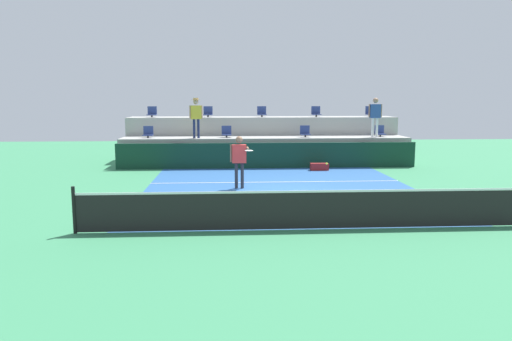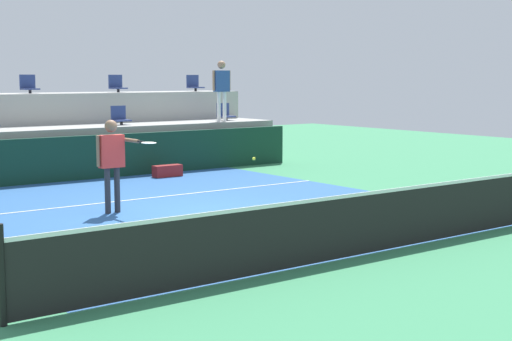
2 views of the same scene
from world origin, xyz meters
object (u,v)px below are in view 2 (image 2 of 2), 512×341
object	(u,v)px
stadium_chair_lower_far_right	(225,113)
tennis_player	(113,156)
stadium_chair_upper_right	(117,85)
spectator_in_grey	(222,85)
stadium_chair_lower_right	(120,117)
tennis_ball	(254,159)
equipment_bag	(167,171)
stadium_chair_upper_far_right	(194,85)
stadium_chair_upper_center	(29,86)

from	to	relation	value
stadium_chair_lower_far_right	tennis_player	xyz separation A→B (m)	(-6.67, -6.00, -0.38)
stadium_chair_upper_right	tennis_player	size ratio (longest dim) A/B	0.30
spectator_in_grey	tennis_player	bearing A→B (deg)	-138.29
stadium_chair_lower_right	tennis_ball	bearing A→B (deg)	-93.17
stadium_chair_lower_right	equipment_bag	bearing A→B (deg)	-81.78
tennis_player	equipment_bag	world-z (taller)	tennis_player
stadium_chair_lower_right	tennis_ball	size ratio (longest dim) A/B	7.65
stadium_chair_lower_right	stadium_chair_upper_far_right	bearing A→B (deg)	26.90
stadium_chair_lower_far_right	spectator_in_grey	bearing A→B (deg)	-133.89
stadium_chair_lower_right	stadium_chair_upper_far_right	size ratio (longest dim) A/B	1.00
stadium_chair_upper_center	stadium_chair_upper_far_right	world-z (taller)	same
stadium_chair_lower_far_right	tennis_player	size ratio (longest dim) A/B	0.30
stadium_chair_upper_center	tennis_ball	bearing A→B (deg)	-79.97
stadium_chair_lower_far_right	equipment_bag	bearing A→B (deg)	-147.54
stadium_chair_upper_center	stadium_chair_lower_far_right	bearing A→B (deg)	-18.60
stadium_chair_lower_right	tennis_ball	world-z (taller)	stadium_chair_lower_right
tennis_ball	tennis_player	bearing A→B (deg)	167.06
stadium_chair_upper_far_right	tennis_player	world-z (taller)	stadium_chair_upper_far_right
stadium_chair_upper_far_right	tennis_ball	world-z (taller)	stadium_chair_upper_far_right
spectator_in_grey	stadium_chair_lower_right	bearing A→B (deg)	172.99
stadium_chair_upper_center	stadium_chair_upper_far_right	size ratio (longest dim) A/B	1.00
stadium_chair_upper_center	tennis_player	distance (m)	8.00
tennis_player	equipment_bag	size ratio (longest dim) A/B	2.32
equipment_bag	stadium_chair_upper_center	bearing A→B (deg)	119.34
stadium_chair_upper_center	stadium_chair_upper_right	distance (m)	2.69
stadium_chair_lower_right	equipment_bag	xyz separation A→B (m)	(0.29, -2.03, -1.31)
stadium_chair_lower_right	spectator_in_grey	xyz separation A→B (m)	(3.12, -0.38, 0.87)
stadium_chair_upper_center	stadium_chair_upper_far_right	xyz separation A→B (m)	(5.41, 0.00, 0.00)
stadium_chair_lower_far_right	stadium_chair_upper_far_right	bearing A→B (deg)	88.12
tennis_player	tennis_ball	distance (m)	2.89
stadium_chair_upper_right	tennis_ball	distance (m)	8.64
stadium_chair_lower_far_right	tennis_ball	size ratio (longest dim) A/B	7.65
stadium_chair_upper_far_right	tennis_ball	distance (m)	9.41
stadium_chair_lower_far_right	stadium_chair_upper_center	bearing A→B (deg)	161.40
stadium_chair_upper_center	tennis_ball	size ratio (longest dim) A/B	7.65
stadium_chair_upper_far_right	spectator_in_grey	size ratio (longest dim) A/B	0.29
stadium_chair_lower_far_right	stadium_chair_upper_center	size ratio (longest dim) A/B	1.00
tennis_player	equipment_bag	bearing A→B (deg)	48.79
equipment_bag	stadium_chair_upper_right	bearing A→B (deg)	82.09
stadium_chair_lower_far_right	stadium_chair_upper_center	distance (m)	5.71
stadium_chair_lower_right	spectator_in_grey	size ratio (longest dim) A/B	0.29
tennis_ball	stadium_chair_upper_center	bearing A→B (deg)	100.03
tennis_player	spectator_in_grey	distance (m)	8.53
spectator_in_grey	tennis_ball	bearing A→B (deg)	-119.12
stadium_chair_upper_far_right	stadium_chair_lower_far_right	bearing A→B (deg)	-91.88
tennis_ball	stadium_chair_lower_right	bearing A→B (deg)	86.83
stadium_chair_upper_far_right	equipment_bag	size ratio (longest dim) A/B	0.68
stadium_chair_upper_far_right	equipment_bag	distance (m)	5.47
stadium_chair_lower_right	stadium_chair_upper_center	world-z (taller)	stadium_chair_upper_center
stadium_chair_upper_right	equipment_bag	world-z (taller)	stadium_chair_upper_right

